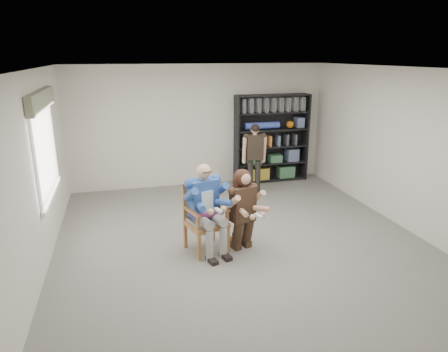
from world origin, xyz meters
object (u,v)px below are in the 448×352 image
object	(u,v)px
seated_man	(206,208)
armchair	(206,218)
bookshelf	(272,139)
standing_man	(254,160)
kneeling_woman	(244,211)

from	to	relation	value
seated_man	armchair	bearing A→B (deg)	178.21
bookshelf	standing_man	size ratio (longest dim) A/B	1.31
kneeling_woman	armchair	bearing A→B (deg)	152.49
bookshelf	armchair	bearing A→B (deg)	-126.02
bookshelf	standing_man	bearing A→B (deg)	-128.67
standing_man	bookshelf	bearing A→B (deg)	55.62
seated_man	standing_man	world-z (taller)	standing_man
armchair	bookshelf	xyz separation A→B (m)	(2.33, 3.20, 0.50)
armchair	kneeling_woman	world-z (taller)	kneeling_woman
bookshelf	standing_man	distance (m)	1.24
kneeling_woman	bookshelf	bearing A→B (deg)	46.42
armchair	seated_man	size ratio (longest dim) A/B	0.77
seated_man	kneeling_woman	world-z (taller)	seated_man
armchair	bookshelf	distance (m)	3.99
seated_man	bookshelf	world-z (taller)	bookshelf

